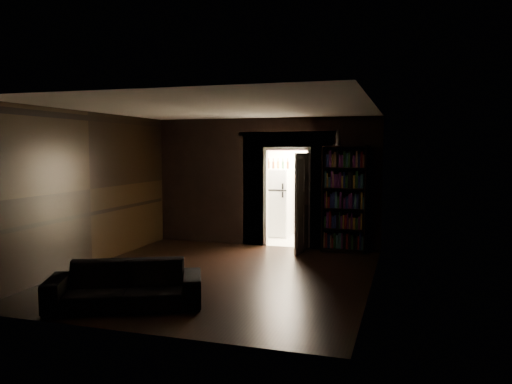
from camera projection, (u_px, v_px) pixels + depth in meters
ground at (219, 275)px, 8.42m from camera, size 5.50×5.50×0.00m
room_walls at (239, 173)px, 9.29m from camera, size 5.02×5.61×2.84m
kitchen_alcove at (298, 188)px, 11.85m from camera, size 2.20×1.80×2.60m
sofa at (125, 278)px, 6.75m from camera, size 2.22×1.63×0.78m
bookshelf at (344, 199)px, 10.27m from camera, size 0.91×0.35×2.20m
refrigerator at (275, 202)px, 12.21m from camera, size 0.95×0.92×1.65m
door at (302, 203)px, 10.25m from camera, size 0.14×0.85×2.05m
figurine at (338, 138)px, 10.18m from camera, size 0.13×0.13×0.32m
bottles at (278, 163)px, 12.03m from camera, size 0.61×0.29×0.25m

